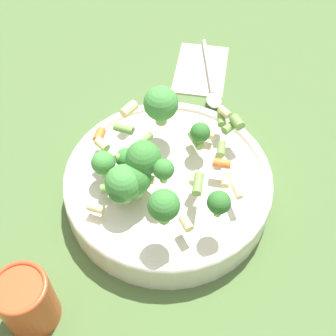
% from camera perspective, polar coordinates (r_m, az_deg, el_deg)
% --- Properties ---
extents(ground_plane, '(3.00, 3.00, 0.00)m').
position_cam_1_polar(ground_plane, '(0.68, 0.00, -3.44)').
color(ground_plane, '#4C6B38').
extents(bowl, '(0.29, 0.29, 0.05)m').
position_cam_1_polar(bowl, '(0.66, 0.00, -2.05)').
color(bowl, silver).
rests_on(bowl, ground_plane).
extents(pasta_salad, '(0.21, 0.21, 0.09)m').
position_cam_1_polar(pasta_salad, '(0.59, -2.37, 0.99)').
color(pasta_salad, '#8CB766').
rests_on(pasta_salad, bowl).
extents(cup, '(0.06, 0.06, 0.08)m').
position_cam_1_polar(cup, '(0.58, -16.87, -15.23)').
color(cup, '#CC4C23').
rests_on(cup, ground_plane).
extents(napkin, '(0.14, 0.09, 0.01)m').
position_cam_1_polar(napkin, '(0.86, 4.04, 11.98)').
color(napkin, beige).
rests_on(napkin, ground_plane).
extents(spoon, '(0.18, 0.05, 0.01)m').
position_cam_1_polar(spoon, '(0.82, 5.31, 10.05)').
color(spoon, silver).
rests_on(spoon, napkin).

